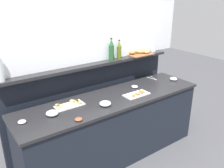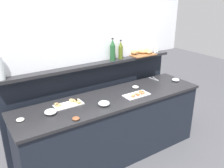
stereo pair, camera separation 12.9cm
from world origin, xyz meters
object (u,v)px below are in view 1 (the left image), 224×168
at_px(sandwich_platter_front, 137,94).
at_px(condiment_bowl_red, 22,122).
at_px(glass_bowl_small, 173,79).
at_px(condiment_bowl_teal, 135,87).
at_px(glass_bowl_medium, 52,113).
at_px(pepper_shaker, 154,49).
at_px(serving_tongs, 153,78).
at_px(sandwich_platter_rear, 70,105).
at_px(bread_basket, 139,52).
at_px(glass_bowl_large, 105,104).
at_px(salt_shaker, 153,50).
at_px(olive_oil_bottle, 119,50).
at_px(wine_bottle_green, 111,50).
at_px(condiment_bowl_dark, 79,119).

distance_m(sandwich_platter_front, condiment_bowl_red, 1.45).
relative_size(glass_bowl_small, condiment_bowl_teal, 1.21).
height_order(glass_bowl_medium, condiment_bowl_teal, glass_bowl_medium).
bearing_deg(pepper_shaker, serving_tongs, -135.43).
bearing_deg(sandwich_platter_rear, bread_basket, 13.86).
bearing_deg(pepper_shaker, glass_bowl_large, -157.25).
distance_m(sandwich_platter_front, pepper_shaker, 1.08).
bearing_deg(salt_shaker, glass_bowl_small, -87.18).
bearing_deg(olive_oil_bottle, condiment_bowl_red, -165.64).
bearing_deg(wine_bottle_green, pepper_shaker, 0.42).
bearing_deg(salt_shaker, condiment_bowl_dark, -158.22).
height_order(condiment_bowl_teal, pepper_shaker, pepper_shaker).
bearing_deg(glass_bowl_small, sandwich_platter_rear, 175.36).
bearing_deg(glass_bowl_large, condiment_bowl_red, 169.69).
bearing_deg(condiment_bowl_red, olive_oil_bottle, 14.36).
relative_size(sandwich_platter_rear, olive_oil_bottle, 1.25).
bearing_deg(bread_basket, condiment_bowl_red, -167.94).
relative_size(serving_tongs, olive_oil_bottle, 0.67).
relative_size(condiment_bowl_dark, olive_oil_bottle, 0.30).
height_order(condiment_bowl_red, pepper_shaker, pepper_shaker).
bearing_deg(serving_tongs, wine_bottle_green, 160.88).
height_order(sandwich_platter_front, salt_shaker, salt_shaker).
height_order(glass_bowl_medium, serving_tongs, glass_bowl_medium).
distance_m(salt_shaker, pepper_shaker, 0.04).
distance_m(sandwich_platter_rear, condiment_bowl_teal, 1.00).
height_order(condiment_bowl_red, salt_shaker, salt_shaker).
distance_m(condiment_bowl_teal, pepper_shaker, 0.87).
bearing_deg(condiment_bowl_dark, sandwich_platter_front, 8.63).
height_order(sandwich_platter_front, pepper_shaker, pepper_shaker).
bearing_deg(condiment_bowl_teal, bread_basket, 43.52).
relative_size(condiment_bowl_red, condiment_bowl_teal, 0.90).
xyz_separation_m(sandwich_platter_front, pepper_shaker, (0.84, 0.55, 0.38)).
bearing_deg(pepper_shaker, salt_shaker, 180.00).
bearing_deg(olive_oil_bottle, serving_tongs, -24.19).
bearing_deg(sandwich_platter_front, pepper_shaker, 33.29).
relative_size(glass_bowl_small, wine_bottle_green, 0.36).
bearing_deg(glass_bowl_large, serving_tongs, 16.92).
bearing_deg(sandwich_platter_front, glass_bowl_medium, 173.75).
bearing_deg(condiment_bowl_red, wine_bottle_green, 15.61).
height_order(glass_bowl_large, condiment_bowl_teal, glass_bowl_large).
relative_size(sandwich_platter_rear, bread_basket, 0.87).
relative_size(condiment_bowl_dark, wine_bottle_green, 0.26).
height_order(sandwich_platter_rear, bread_basket, bread_basket).
distance_m(serving_tongs, pepper_shaker, 0.51).
distance_m(condiment_bowl_red, wine_bottle_green, 1.55).
height_order(sandwich_platter_rear, salt_shaker, salt_shaker).
bearing_deg(sandwich_platter_rear, condiment_bowl_teal, -1.22).
distance_m(glass_bowl_medium, salt_shaker, 2.01).
height_order(glass_bowl_large, salt_shaker, salt_shaker).
relative_size(glass_bowl_medium, bread_basket, 0.34).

